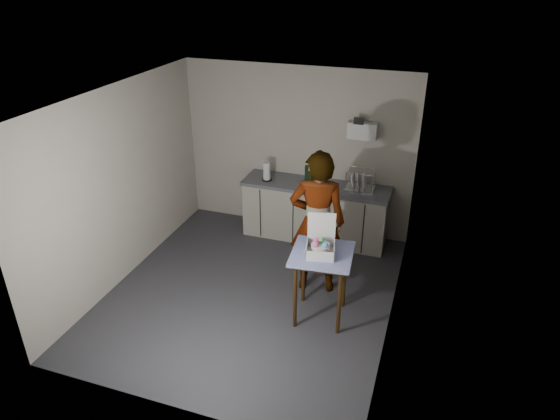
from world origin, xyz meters
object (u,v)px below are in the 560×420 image
(kitchen_counter, at_px, (315,213))
(dish_rack, at_px, (359,185))
(side_table, at_px, (322,261))
(standing_man, at_px, (317,223))
(bakery_box, at_px, (320,246))
(dark_bottle, at_px, (307,173))
(paper_towel, at_px, (267,172))
(soda_can, at_px, (319,182))
(soap_bottle, at_px, (310,176))

(kitchen_counter, xyz_separation_m, dish_rack, (0.64, 0.06, 0.55))
(side_table, relative_size, standing_man, 0.47)
(kitchen_counter, xyz_separation_m, bakery_box, (0.55, -1.89, 0.59))
(dark_bottle, xyz_separation_m, dish_rack, (0.81, -0.02, -0.06))
(side_table, height_order, paper_towel, paper_towel)
(soda_can, xyz_separation_m, paper_towel, (-0.81, -0.06, 0.08))
(kitchen_counter, relative_size, dish_rack, 5.35)
(kitchen_counter, bearing_deg, dish_rack, 5.01)
(standing_man, distance_m, paper_towel, 1.66)
(soda_can, bearing_deg, side_table, -74.13)
(paper_towel, bearing_deg, standing_man, -47.41)
(paper_towel, bearing_deg, soda_can, 4.60)
(dish_rack, height_order, bakery_box, bakery_box)
(soda_can, bearing_deg, dark_bottle, 157.34)
(kitchen_counter, height_order, soda_can, soda_can)
(side_table, distance_m, soda_can, 1.94)
(side_table, xyz_separation_m, soda_can, (-0.53, 1.86, 0.17))
(bakery_box, bearing_deg, dish_rack, 75.34)
(dish_rack, bearing_deg, standing_man, -101.99)
(dark_bottle, distance_m, bakery_box, 2.10)
(side_table, relative_size, soap_bottle, 2.97)
(paper_towel, xyz_separation_m, dish_rack, (1.41, 0.13, -0.07))
(side_table, distance_m, paper_towel, 2.25)
(standing_man, relative_size, paper_towel, 6.80)
(kitchen_counter, relative_size, dark_bottle, 8.79)
(soap_bottle, bearing_deg, soda_can, 17.33)
(dish_rack, distance_m, bakery_box, 1.95)
(soap_bottle, distance_m, paper_towel, 0.67)
(soda_can, distance_m, bakery_box, 1.95)
(standing_man, xyz_separation_m, bakery_box, (0.19, -0.60, 0.04))
(bakery_box, bearing_deg, standing_man, 96.02)
(kitchen_counter, distance_m, soda_can, 0.54)
(kitchen_counter, xyz_separation_m, side_table, (0.57, -1.87, 0.37))
(standing_man, relative_size, soap_bottle, 6.34)
(bakery_box, bearing_deg, soap_bottle, 97.24)
(standing_man, height_order, soda_can, standing_man)
(kitchen_counter, relative_size, side_table, 2.46)
(kitchen_counter, relative_size, bakery_box, 4.92)
(standing_man, xyz_separation_m, soap_bottle, (-0.45, 1.24, 0.09))
(dark_bottle, relative_size, dish_rack, 0.61)
(dish_rack, bearing_deg, soap_bottle, -171.75)
(bakery_box, bearing_deg, side_table, 35.44)
(kitchen_counter, bearing_deg, soap_bottle, -150.93)
(paper_towel, distance_m, dish_rack, 1.41)
(dish_rack, bearing_deg, soda_can, -173.82)
(dish_rack, relative_size, bakery_box, 0.92)
(side_table, xyz_separation_m, dish_rack, (0.07, 1.93, 0.18))
(kitchen_counter, height_order, dish_rack, dish_rack)
(standing_man, bearing_deg, kitchen_counter, -86.52)
(kitchen_counter, distance_m, bakery_box, 2.06)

